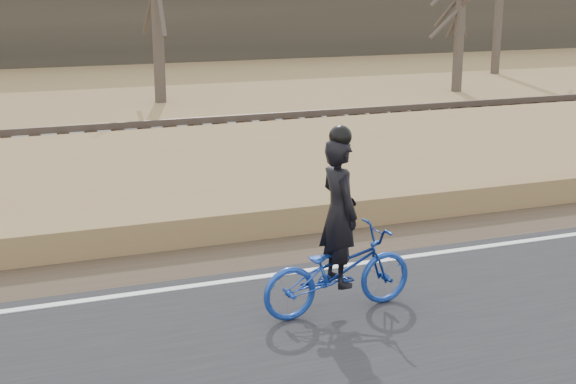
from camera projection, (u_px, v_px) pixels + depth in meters
name	position (u px, v px, depth m)	size (l,w,h in m)	color
cyclist	(338.00, 255.00, 9.32)	(1.94, 0.79, 2.23)	navy
bare_tree_right	(461.00, 2.00, 27.36)	(0.36, 0.36, 6.13)	#4B4137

